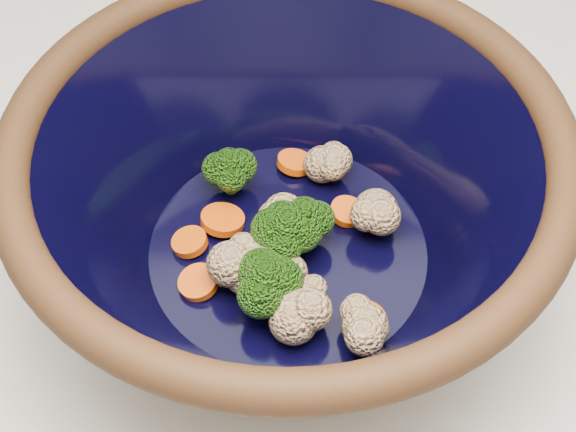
{
  "coord_description": "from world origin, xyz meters",
  "views": [
    {
      "loc": [
        -0.1,
        -0.43,
        1.39
      ],
      "look_at": [
        -0.07,
        -0.1,
        0.97
      ],
      "focal_mm": 50.0,
      "sensor_mm": 36.0,
      "label": 1
    }
  ],
  "objects": [
    {
      "name": "counter",
      "position": [
        0.0,
        0.0,
        0.45
      ],
      "size": [
        1.2,
        1.2,
        0.9
      ],
      "primitive_type": "cube",
      "color": "white",
      "rests_on": "ground"
    },
    {
      "name": "mixing_bowl",
      "position": [
        -0.07,
        -0.1,
        0.99
      ],
      "size": [
        0.44,
        0.44,
        0.15
      ],
      "rotation": [
        0.0,
        0.0,
        0.39
      ],
      "color": "black",
      "rests_on": "counter"
    },
    {
      "name": "vegetable_pile",
      "position": [
        -0.07,
        -0.11,
        0.96
      ],
      "size": [
        0.16,
        0.18,
        0.05
      ],
      "color": "#608442",
      "rests_on": "mixing_bowl"
    }
  ]
}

